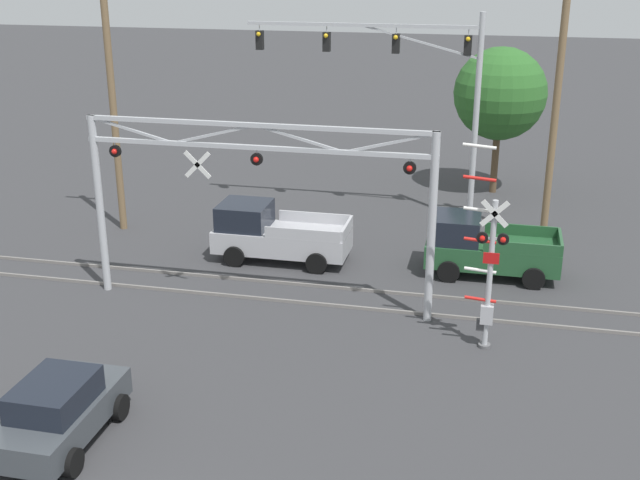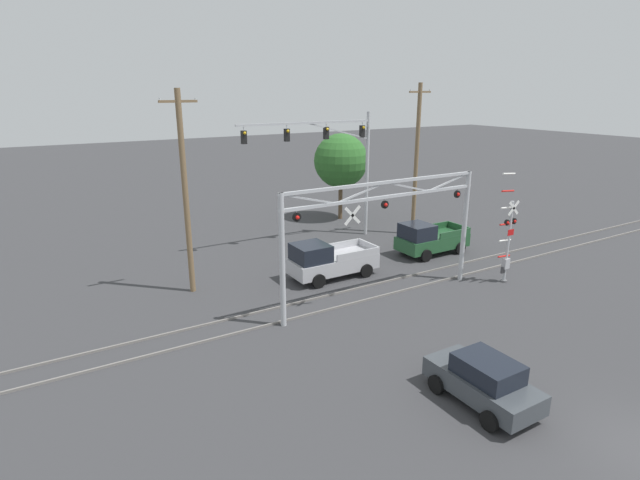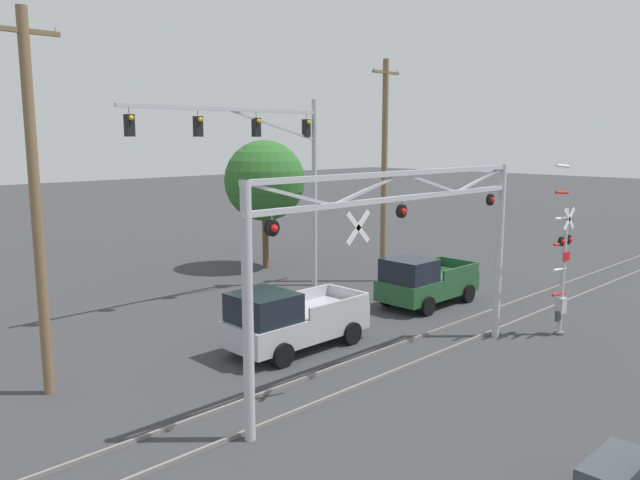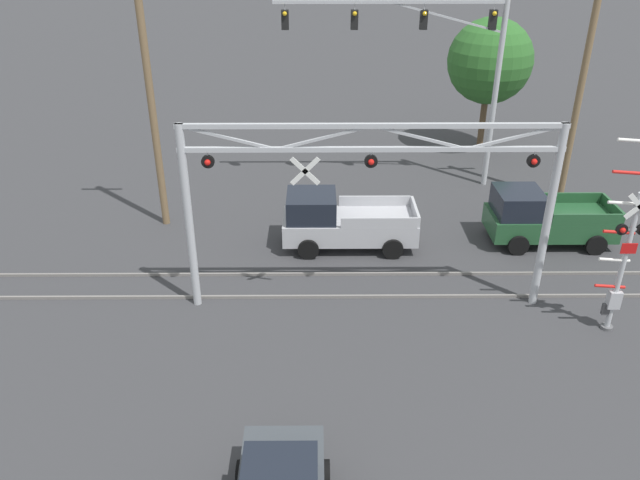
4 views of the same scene
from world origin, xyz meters
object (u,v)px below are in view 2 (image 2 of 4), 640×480
crossing_signal_mast (507,242)px  traffic_signal_span (340,153)px  pickup_truck_lead (328,261)px  crossing_gantry (384,221)px  pickup_truck_following (429,239)px  utility_pole_right (416,159)px  utility_pole_left (185,192)px  sedan_waiting (483,381)px  background_tree_beyond_span (341,161)px

crossing_signal_mast → traffic_signal_span: bearing=105.8°
crossing_signal_mast → pickup_truck_lead: 9.55m
crossing_gantry → pickup_truck_lead: (-0.65, 3.94, -3.04)m
traffic_signal_span → pickup_truck_following: bearing=-62.2°
crossing_signal_mast → pickup_truck_following: (-0.19, 5.66, -1.25)m
pickup_truck_following → utility_pole_right: (2.21, 4.05, 4.36)m
utility_pole_left → sedan_waiting: bearing=-69.5°
pickup_truck_lead → sedan_waiting: pickup_truck_lead is taller
traffic_signal_span → utility_pole_left: (-11.55, -4.02, -0.73)m
crossing_signal_mast → utility_pole_right: 10.39m
crossing_gantry → background_tree_beyond_span: bearing=64.1°
sedan_waiting → background_tree_beyond_span: background_tree_beyond_span is taller
traffic_signal_span → utility_pole_left: bearing=-160.8°
sedan_waiting → utility_pole_right: size_ratio=0.37×
crossing_gantry → utility_pole_right: 12.39m
crossing_gantry → utility_pole_right: bearing=42.0°
utility_pole_right → crossing_gantry: bearing=-138.0°
utility_pole_left → background_tree_beyond_span: 17.08m
pickup_truck_lead → utility_pole_left: bearing=164.4°
utility_pole_left → pickup_truck_lead: bearing=-15.6°
traffic_signal_span → sedan_waiting: traffic_signal_span is taller
crossing_signal_mast → sedan_waiting: (-9.42, -6.96, -1.41)m
crossing_gantry → traffic_signal_span: traffic_signal_span is taller
pickup_truck_following → sedan_waiting: bearing=-126.2°
pickup_truck_following → utility_pole_left: (-14.56, 1.70, 4.18)m
pickup_truck_following → utility_pole_right: bearing=61.4°
crossing_gantry → sedan_waiting: size_ratio=2.88×
utility_pole_left → utility_pole_right: bearing=8.0°
pickup_truck_following → utility_pole_right: utility_pole_right is taller
pickup_truck_lead → background_tree_beyond_span: bearing=54.0°
crossing_gantry → utility_pole_left: (-7.62, 5.89, 1.13)m
pickup_truck_lead → crossing_gantry: bearing=-80.7°
pickup_truck_lead → utility_pole_right: 11.56m
pickup_truck_lead → utility_pole_right: (9.80, 4.31, 4.35)m
pickup_truck_following → utility_pole_right: size_ratio=0.44×
crossing_signal_mast → pickup_truck_lead: crossing_signal_mast is taller
sedan_waiting → utility_pole_right: 20.72m
crossing_signal_mast → sedan_waiting: bearing=-143.5°
crossing_signal_mast → pickup_truck_following: 5.80m
pickup_truck_lead → pickup_truck_following: same height
crossing_signal_mast → background_tree_beyond_span: bearing=90.2°
utility_pole_left → traffic_signal_span: bearing=19.2°
crossing_signal_mast → utility_pole_right: utility_pole_right is taller
crossing_gantry → pickup_truck_following: bearing=31.2°
crossing_signal_mast → background_tree_beyond_span: size_ratio=0.89×
crossing_gantry → pickup_truck_lead: bearing=99.3°
utility_pole_right → background_tree_beyond_span: 6.69m
pickup_truck_following → sedan_waiting: size_ratio=1.20×
traffic_signal_span → sedan_waiting: bearing=-108.7°
pickup_truck_lead → background_tree_beyond_span: size_ratio=0.73×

